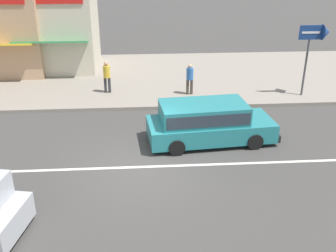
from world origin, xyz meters
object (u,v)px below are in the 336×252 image
arrow_signboard (321,36)px  pedestrian_by_shop (107,75)px  minivan_teal_3 (207,121)px  pedestrian_near_clock (190,77)px  shopfront_mid_block (58,28)px

arrow_signboard → pedestrian_by_shop: (-10.17, 1.09, -1.99)m
minivan_teal_3 → pedestrian_near_clock: 5.03m
pedestrian_by_shop → shopfront_mid_block: 5.98m
shopfront_mid_block → pedestrian_near_clock: bearing=-36.7°
minivan_teal_3 → pedestrian_by_shop: (-4.16, 5.56, 0.23)m
minivan_teal_3 → shopfront_mid_block: shopfront_mid_block is taller
arrow_signboard → pedestrian_by_shop: 10.42m
arrow_signboard → pedestrian_near_clock: arrow_signboard is taller
pedestrian_near_clock → minivan_teal_3: bearing=-89.3°
pedestrian_near_clock → shopfront_mid_block: bearing=143.3°
arrow_signboard → shopfront_mid_block: 14.61m
shopfront_mid_block → arrow_signboard: bearing=-24.1°
pedestrian_by_shop → shopfront_mid_block: bearing=122.9°
arrow_signboard → pedestrian_by_shop: bearing=173.9°
arrow_signboard → pedestrian_near_clock: size_ratio=2.24×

